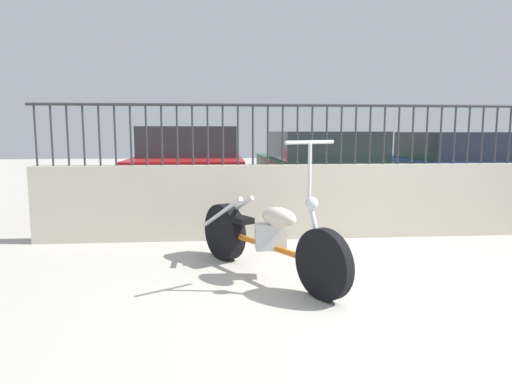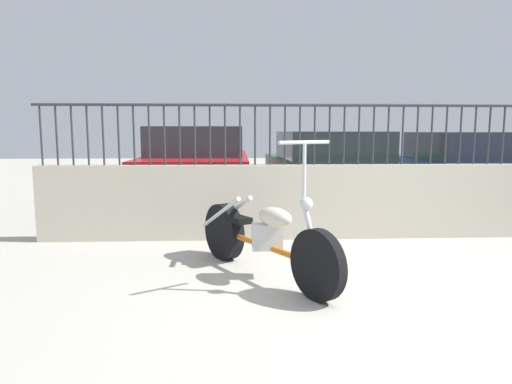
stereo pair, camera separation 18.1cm
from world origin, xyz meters
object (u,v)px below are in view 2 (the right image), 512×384
motorcycle_orange (257,236)px  car_red (198,166)px  car_blue (460,169)px  car_green (328,168)px

motorcycle_orange → car_red: (-0.91, 4.36, 0.36)m
car_blue → motorcycle_orange: bearing=136.1°
car_green → car_blue: bearing=-94.5°
car_green → car_blue: size_ratio=1.14×
car_blue → car_red: bearing=86.3°
car_red → car_blue: size_ratio=1.02×
car_red → car_blue: 4.87m
car_green → car_red: bearing=82.2°
car_red → car_green: bearing=-96.2°
car_red → motorcycle_orange: bearing=-168.0°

